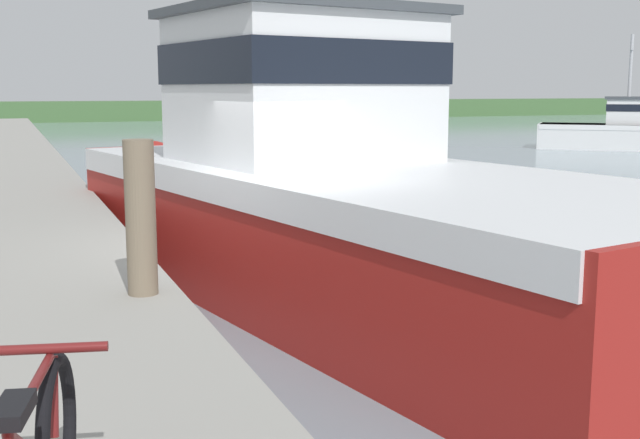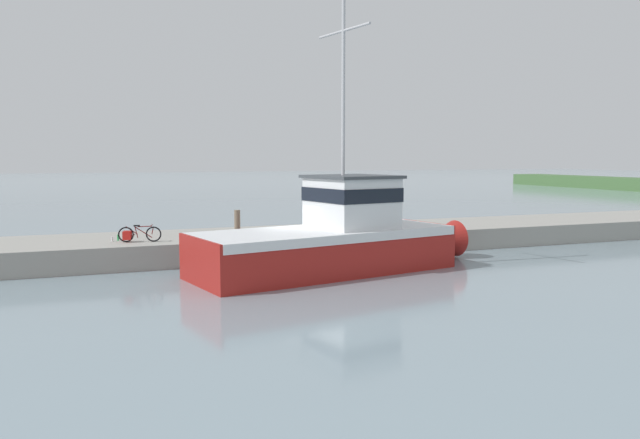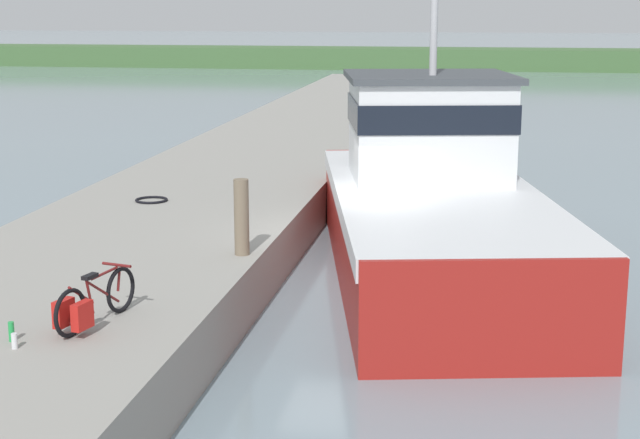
# 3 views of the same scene
# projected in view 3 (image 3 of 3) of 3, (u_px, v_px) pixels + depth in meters

# --- Properties ---
(ground_plane) EXTENTS (320.00, 320.00, 0.00)m
(ground_plane) POSITION_uv_depth(u_px,v_px,m) (353.00, 283.00, 18.05)
(ground_plane) COLOR gray
(dock_pier) EXTENTS (5.23, 80.00, 0.99)m
(dock_pier) POSITION_uv_depth(u_px,v_px,m) (150.00, 249.00, 18.56)
(dock_pier) COLOR gray
(dock_pier) RESTS_ON ground_plane
(fishing_boat_main) EXTENTS (5.63, 12.29, 10.96)m
(fishing_boat_main) POSITION_uv_depth(u_px,v_px,m) (432.00, 202.00, 18.66)
(fishing_boat_main) COLOR maroon
(fishing_boat_main) RESTS_ON ground_plane
(bicycle_touring) EXTENTS (0.68, 1.68, 0.69)m
(bicycle_touring) POSITION_uv_depth(u_px,v_px,m) (89.00, 304.00, 12.44)
(bicycle_touring) COLOR black
(bicycle_touring) RESTS_ON dock_pier
(mooring_post) EXTENTS (0.24, 0.24, 1.26)m
(mooring_post) POSITION_uv_depth(u_px,v_px,m) (242.00, 217.00, 16.02)
(mooring_post) COLOR #756651
(mooring_post) RESTS_ON dock_pier
(hose_coil) EXTENTS (0.68, 0.68, 0.05)m
(hose_coil) POSITION_uv_depth(u_px,v_px,m) (151.00, 200.00, 20.50)
(hose_coil) COLOR black
(hose_coil) RESTS_ON dock_pier
(water_bottle_on_curb) EXTENTS (0.07, 0.07, 0.19)m
(water_bottle_on_curb) POSITION_uv_depth(u_px,v_px,m) (14.00, 341.00, 11.73)
(water_bottle_on_curb) COLOR silver
(water_bottle_on_curb) RESTS_ON dock_pier
(water_bottle_by_bike) EXTENTS (0.07, 0.07, 0.25)m
(water_bottle_by_bike) POSITION_uv_depth(u_px,v_px,m) (11.00, 332.00, 11.98)
(water_bottle_by_bike) COLOR green
(water_bottle_by_bike) RESTS_ON dock_pier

